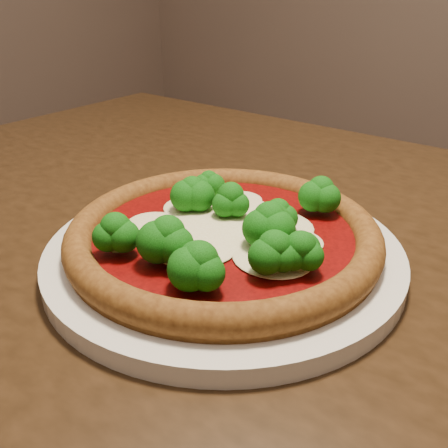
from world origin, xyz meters
The scene contains 3 objects.
dining_table centered at (0.03, 0.19, 0.66)m, with size 1.34×0.90×0.75m.
plate centered at (0.00, 0.13, 0.76)m, with size 0.34×0.34×0.02m, color silver.
pizza centered at (0.00, 0.12, 0.78)m, with size 0.30×0.30×0.06m.
Camera 1 is at (0.26, -0.20, 1.00)m, focal length 40.00 mm.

